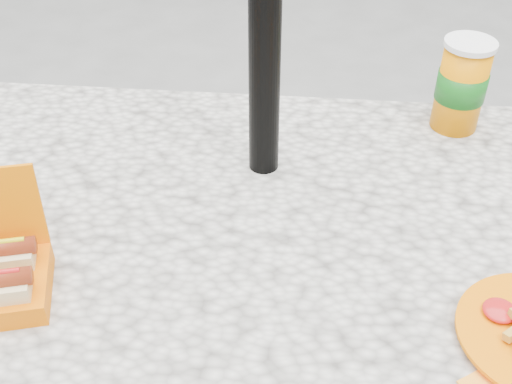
{
  "coord_description": "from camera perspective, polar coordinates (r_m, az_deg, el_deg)",
  "views": [
    {
      "loc": [
        0.07,
        -0.73,
        1.4
      ],
      "look_at": [
        -0.0,
        0.02,
        0.8
      ],
      "focal_mm": 45.0,
      "sensor_mm": 36.0,
      "label": 1
    }
  ],
  "objects": [
    {
      "name": "picnic_table",
      "position": [
        1.05,
        -0.11,
        -7.57
      ],
      "size": [
        1.2,
        0.8,
        0.75
      ],
      "color": "beige",
      "rests_on": "ground"
    },
    {
      "name": "soda_cup",
      "position": [
        1.22,
        17.8,
        9.03
      ],
      "size": [
        0.09,
        0.09,
        0.17
      ],
      "rotation": [
        0.0,
        0.0,
        0.26
      ],
      "color": "orange",
      "rests_on": "picnic_table"
    }
  ]
}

